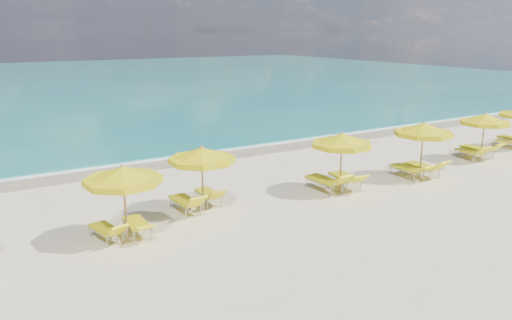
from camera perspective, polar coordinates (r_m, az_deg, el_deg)
ground_plane at (r=17.60m, az=2.52°, el=-4.84°), size 120.00×120.00×0.00m
ocean at (r=62.77m, az=-22.66°, el=8.16°), size 120.00×80.00×0.30m
wet_sand_band at (r=23.85m, az=-7.32°, el=0.28°), size 120.00×2.60×0.01m
foam_line at (r=24.57m, az=-8.07°, el=0.68°), size 120.00×1.20×0.03m
whitecap_near at (r=31.53m, az=-24.62°, el=2.57°), size 14.00×0.36×0.05m
whitecap_far at (r=41.95m, az=-6.51°, el=6.50°), size 18.00×0.30×0.05m
umbrella_2 at (r=14.41m, az=-14.96°, el=-1.74°), size 2.75×2.75×2.26m
umbrella_3 at (r=16.29m, az=-6.22°, el=0.52°), size 2.90×2.90×2.25m
umbrella_4 at (r=18.47m, az=9.78°, el=2.19°), size 2.85×2.85×2.29m
umbrella_5 at (r=21.03m, az=18.60°, el=3.31°), size 2.85×2.85×2.36m
umbrella_6 at (r=25.09m, az=24.70°, el=4.21°), size 2.93×2.93×2.23m
lounger_2_left at (r=15.09m, az=-16.69°, el=-8.08°), size 0.83×1.65×0.73m
lounger_2_right at (r=15.24m, az=-13.42°, el=-7.59°), size 0.61×1.73×0.65m
lounger_3_left at (r=16.75m, az=-8.03°, el=-5.18°), size 0.68×1.82×0.85m
lounger_3_right at (r=17.49m, az=-5.43°, el=-4.30°), size 0.66×1.70×0.76m
lounger_4_left at (r=18.89m, az=7.88°, el=-2.81°), size 0.77×2.01×0.92m
lounger_4_right at (r=19.41m, az=10.18°, el=-2.44°), size 1.01×2.08×0.83m
lounger_5_left at (r=21.32m, az=16.97°, el=-1.35°), size 0.64×1.89×0.78m
lounger_5_right at (r=21.80m, az=18.53°, el=-1.10°), size 0.69×1.92×0.88m
lounger_6_left at (r=25.28m, az=23.23°, el=0.53°), size 0.91×1.82×0.84m
lounger_6_right at (r=25.97m, az=24.02°, el=0.85°), size 0.71×2.00×0.89m
lounger_7_left at (r=28.54m, az=26.96°, el=1.58°), size 0.86×1.76×0.67m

